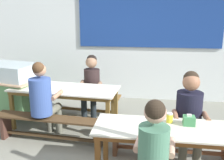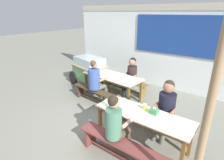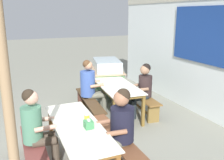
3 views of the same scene
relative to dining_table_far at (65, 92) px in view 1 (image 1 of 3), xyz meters
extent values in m
plane|color=gray|center=(0.82, -0.93, -0.66)|extent=(40.00, 40.00, 0.00)
cube|color=silver|center=(0.82, 1.83, 0.63)|extent=(7.33, 0.12, 2.58)
cube|color=navy|center=(1.43, 1.74, 1.19)|extent=(3.16, 0.03, 1.22)
cube|color=silver|center=(0.00, 0.00, 0.06)|extent=(1.93, 0.90, 0.02)
cube|color=brown|center=(0.00, 0.00, 0.02)|extent=(1.84, 0.83, 0.06)
cube|color=brown|center=(0.88, 0.25, -0.34)|extent=(0.06, 0.06, 0.65)
cube|color=brown|center=(0.83, -0.38, -0.34)|extent=(0.06, 0.06, 0.65)
cube|color=brown|center=(-0.83, 0.38, -0.34)|extent=(0.06, 0.06, 0.65)
cube|color=brown|center=(-0.88, -0.25, -0.34)|extent=(0.06, 0.06, 0.65)
cube|color=silver|center=(1.78, -1.40, 0.06)|extent=(1.89, 0.66, 0.02)
cube|color=brown|center=(1.78, -1.40, 0.02)|extent=(1.81, 0.60, 0.06)
cube|color=brown|center=(0.92, -1.13, -0.33)|extent=(0.06, 0.06, 0.65)
cube|color=brown|center=(0.05, 0.61, -0.25)|extent=(1.77, 0.45, 0.03)
cube|color=brown|center=(0.80, 0.55, -0.46)|extent=(0.08, 0.27, 0.40)
cube|color=brown|center=(-0.70, 0.67, -0.46)|extent=(0.08, 0.27, 0.40)
cube|color=brown|center=(0.05, 0.61, -0.56)|extent=(1.47, 0.16, 0.04)
cube|color=#49341F|center=(-0.05, -0.61, -0.25)|extent=(1.86, 0.42, 0.03)
cube|color=#423525|center=(0.75, -0.68, -0.46)|extent=(0.08, 0.23, 0.40)
cube|color=#492C23|center=(-0.85, -0.55, -0.46)|extent=(0.08, 0.23, 0.40)
cube|color=#49341F|center=(-0.05, -0.61, -0.56)|extent=(1.56, 0.17, 0.04)
cube|color=brown|center=(1.78, -0.78, -0.25)|extent=(1.79, 0.31, 0.03)
cube|color=brown|center=(1.01, -0.78, -0.46)|extent=(0.06, 0.25, 0.39)
cube|color=brown|center=(1.78, -0.78, -0.56)|extent=(1.51, 0.06, 0.04)
cube|color=#659F62|center=(-1.21, 0.29, -0.15)|extent=(1.31, 0.98, 0.51)
cube|color=silver|center=(-1.21, 0.29, 0.26)|extent=(1.18, 0.88, 0.31)
cube|color=tan|center=(-1.21, 0.29, 0.11)|extent=(1.41, 1.08, 0.02)
cylinder|color=black|center=(-1.64, 0.80, -0.41)|extent=(0.49, 0.16, 0.49)
cylinder|color=#333333|center=(-0.69, 0.17, -0.53)|extent=(0.05, 0.05, 0.25)
cylinder|color=#3F3F3F|center=(-0.46, 0.12, 0.00)|extent=(0.20, 0.72, 0.04)
cylinder|color=#4C8165|center=(1.52, -2.01, 0.08)|extent=(0.29, 0.29, 0.54)
sphere|color=tan|center=(1.53, -1.99, 0.49)|extent=(0.21, 0.21, 0.21)
sphere|color=#2D2319|center=(1.52, -2.02, 0.52)|extent=(0.19, 0.19, 0.19)
cylinder|color=tan|center=(1.71, -1.85, 0.07)|extent=(0.10, 0.31, 0.09)
cylinder|color=tan|center=(1.37, -1.82, 0.07)|extent=(0.10, 0.31, 0.09)
cylinder|color=#646454|center=(-0.04, -0.26, -0.45)|extent=(0.11, 0.11, 0.42)
cylinder|color=#646454|center=(-0.22, -0.23, -0.45)|extent=(0.11, 0.11, 0.42)
cylinder|color=#646454|center=(-0.07, -0.44, -0.18)|extent=(0.19, 0.41, 0.13)
cylinder|color=#646454|center=(-0.24, -0.41, -0.18)|extent=(0.19, 0.41, 0.13)
cylinder|color=#3A569E|center=(-0.18, -0.60, 0.10)|extent=(0.33, 0.33, 0.58)
sphere|color=#AE7B5B|center=(-0.18, -0.58, 0.52)|extent=(0.20, 0.20, 0.20)
sphere|color=#4C331E|center=(-0.18, -0.61, 0.55)|extent=(0.18, 0.18, 0.18)
cylinder|color=#AE7B5B|center=(0.03, -0.45, 0.08)|extent=(0.12, 0.31, 0.10)
cylinder|color=#AE7B5B|center=(-0.34, -0.40, 0.08)|extent=(0.12, 0.31, 0.10)
cylinder|color=#5E5E4F|center=(1.92, -1.12, -0.45)|extent=(0.11, 0.11, 0.42)
cylinder|color=#5E5E4F|center=(2.10, -1.12, -0.45)|extent=(0.11, 0.11, 0.42)
cylinder|color=#5E5E4F|center=(1.92, -0.96, -0.18)|extent=(0.13, 0.37, 0.13)
cylinder|color=#5E5E4F|center=(2.10, -0.95, -0.18)|extent=(0.13, 0.37, 0.13)
cylinder|color=black|center=(2.01, -0.79, 0.06)|extent=(0.35, 0.35, 0.52)
sphere|color=#976449|center=(2.01, -0.81, 0.47)|extent=(0.23, 0.23, 0.23)
sphere|color=#2D2319|center=(2.01, -0.78, 0.51)|extent=(0.21, 0.21, 0.21)
cylinder|color=#976449|center=(1.82, -0.97, 0.05)|extent=(0.07, 0.30, 0.07)
cylinder|color=#976449|center=(2.21, -0.97, 0.05)|extent=(0.07, 0.30, 0.08)
cylinder|color=#1D2429|center=(0.28, 0.26, -0.45)|extent=(0.11, 0.11, 0.42)
cylinder|color=#1D2429|center=(0.46, 0.26, -0.45)|extent=(0.11, 0.11, 0.42)
cylinder|color=#1D2429|center=(0.27, 0.42, -0.18)|extent=(0.13, 0.36, 0.13)
cylinder|color=#1D2429|center=(0.45, 0.42, -0.18)|extent=(0.13, 0.36, 0.13)
cylinder|color=#2C1F1F|center=(0.36, 0.59, 0.05)|extent=(0.30, 0.30, 0.48)
sphere|color=#8C674D|center=(0.36, 0.57, 0.43)|extent=(0.22, 0.22, 0.22)
sphere|color=black|center=(0.36, 0.60, 0.46)|extent=(0.20, 0.20, 0.20)
cylinder|color=#8C674D|center=(0.19, 0.41, 0.03)|extent=(0.07, 0.31, 0.10)
cylinder|color=#8C674D|center=(0.54, 0.41, 0.03)|extent=(0.07, 0.30, 0.08)
cube|color=#418953|center=(1.95, -1.28, 0.12)|extent=(0.14, 0.12, 0.11)
cube|color=white|center=(1.95, -1.28, 0.19)|extent=(0.05, 0.04, 0.02)
cylinder|color=yellow|center=(1.72, -1.24, 0.12)|extent=(0.08, 0.08, 0.10)
cylinder|color=white|center=(1.72, -1.24, 0.18)|extent=(0.07, 0.07, 0.02)
camera|label=1|loc=(1.45, -4.28, 1.39)|focal=42.49mm
camera|label=2|loc=(3.08, -4.16, 1.89)|focal=28.94mm
camera|label=3|loc=(5.06, -2.27, 1.65)|focal=40.06mm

